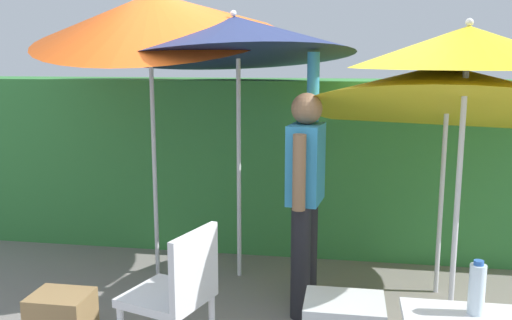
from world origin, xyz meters
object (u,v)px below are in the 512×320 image
object	(u,v)px
umbrella_navy	(442,89)
umbrella_rainbow	(236,38)
crate_cardboard	(62,318)
umbrella_orange	(468,48)
bottle_water	(477,289)
person_vendor	(306,186)
chair_plastic	(177,292)
umbrella_yellow	(154,15)

from	to	relation	value
umbrella_navy	umbrella_rainbow	bearing A→B (deg)	177.41
umbrella_navy	crate_cardboard	bearing A→B (deg)	-153.61
umbrella_orange	bottle_water	bearing A→B (deg)	-96.52
person_vendor	chair_plastic	xyz separation A→B (m)	(-0.66, -0.98, -0.42)
umbrella_orange	person_vendor	size ratio (longest dim) A/B	1.10
umbrella_navy	crate_cardboard	xyz separation A→B (m)	(-2.49, -1.24, -1.44)
umbrella_orange	umbrella_yellow	bearing A→B (deg)	162.20
umbrella_rainbow	person_vendor	world-z (taller)	umbrella_rainbow
umbrella_rainbow	umbrella_navy	xyz separation A→B (m)	(1.58, -0.07, -0.38)
umbrella_navy	bottle_water	distance (m)	2.15
person_vendor	chair_plastic	world-z (taller)	person_vendor
umbrella_orange	person_vendor	world-z (taller)	umbrella_orange
umbrella_navy	bottle_water	world-z (taller)	umbrella_navy
umbrella_orange	chair_plastic	bearing A→B (deg)	-155.92
umbrella_rainbow	umbrella_orange	bearing A→B (deg)	-26.14
umbrella_orange	umbrella_navy	bearing A→B (deg)	92.20
umbrella_rainbow	umbrella_yellow	xyz separation A→B (m)	(-0.65, -0.07, 0.18)
chair_plastic	crate_cardboard	bearing A→B (deg)	165.30
umbrella_orange	crate_cardboard	distance (m)	3.10
person_vendor	bottle_water	world-z (taller)	person_vendor
umbrella_orange	umbrella_yellow	distance (m)	2.39
person_vendor	crate_cardboard	xyz separation A→B (m)	(-1.52, -0.75, -0.77)
umbrella_yellow	umbrella_rainbow	bearing A→B (deg)	5.80
chair_plastic	umbrella_rainbow	bearing A→B (deg)	88.16
umbrella_navy	chair_plastic	xyz separation A→B (m)	(-1.63, -1.46, -1.10)
umbrella_yellow	crate_cardboard	xyz separation A→B (m)	(-0.26, -1.24, -2.00)
umbrella_rainbow	umbrella_orange	xyz separation A→B (m)	(1.61, -0.79, -0.09)
umbrella_rainbow	chair_plastic	world-z (taller)	umbrella_rainbow
crate_cardboard	bottle_water	xyz separation A→B (m)	(2.37, -0.78, 0.71)
umbrella_rainbow	crate_cardboard	xyz separation A→B (m)	(-0.91, -1.31, -1.83)
umbrella_rainbow	chair_plastic	xyz separation A→B (m)	(-0.05, -1.53, -1.48)
umbrella_yellow	bottle_water	size ratio (longest dim) A/B	10.75
umbrella_rainbow	umbrella_yellow	world-z (taller)	umbrella_yellow
person_vendor	umbrella_rainbow	bearing A→B (deg)	137.95
crate_cardboard	bottle_water	size ratio (longest dim) A/B	1.57
umbrella_orange	chair_plastic	size ratio (longest dim) A/B	2.33
umbrella_rainbow	chair_plastic	distance (m)	2.13
umbrella_navy	person_vendor	xyz separation A→B (m)	(-0.97, -0.48, -0.67)
umbrella_rainbow	umbrella_yellow	bearing A→B (deg)	-174.20
umbrella_yellow	umbrella_navy	distance (m)	2.30
umbrella_yellow	umbrella_navy	size ratio (longest dim) A/B	1.22
umbrella_orange	person_vendor	bearing A→B (deg)	166.58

